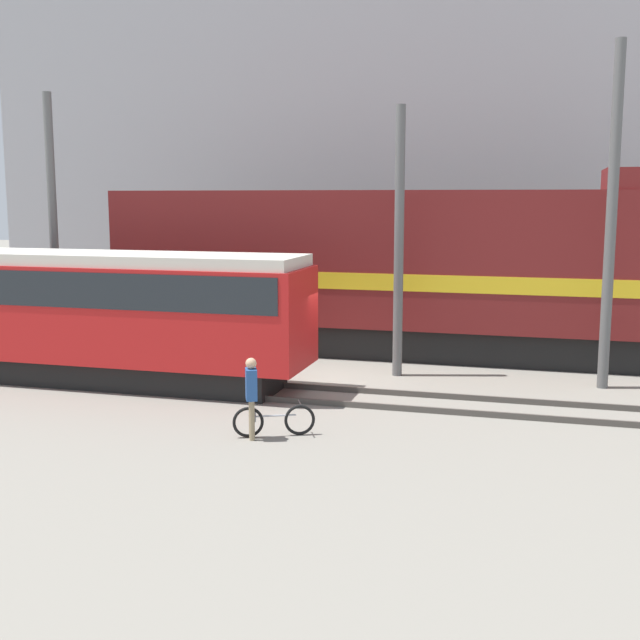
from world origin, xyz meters
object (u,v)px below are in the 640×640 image
at_px(bicycle, 274,421).
at_px(person, 251,390).
at_px(utility_pole_right, 611,218).
at_px(utility_pole_left, 53,226).
at_px(streetcar, 74,308).
at_px(freight_locomotive, 398,270).
at_px(utility_pole_center, 399,243).

relative_size(bicycle, person, 0.93).
bearing_deg(bicycle, utility_pole_right, 43.02).
bearing_deg(utility_pole_left, streetcar, -49.94).
relative_size(person, utility_pole_left, 0.21).
bearing_deg(utility_pole_left, freight_locomotive, 16.38).
height_order(freight_locomotive, person, freight_locomotive).
relative_size(freight_locomotive, streetcar, 1.40).
xyz_separation_m(bicycle, utility_pole_right, (6.89, 6.43, 4.08)).
bearing_deg(utility_pole_left, person, -36.80).
relative_size(streetcar, utility_pole_center, 1.75).
xyz_separation_m(utility_pole_left, utility_pole_center, (10.83, 0.00, -0.35)).
height_order(streetcar, utility_pole_center, utility_pole_center).
xyz_separation_m(freight_locomotive, utility_pole_center, (0.55, -3.02, 1.00)).
height_order(freight_locomotive, bicycle, freight_locomotive).
xyz_separation_m(bicycle, person, (-0.37, -0.32, 0.71)).
distance_m(person, utility_pole_left, 11.66).
distance_m(bicycle, utility_pole_right, 10.27).
distance_m(utility_pole_left, utility_pole_center, 10.84).
height_order(utility_pole_left, utility_pole_center, utility_pole_left).
xyz_separation_m(freight_locomotive, utility_pole_right, (6.01, -3.02, 1.72)).
height_order(streetcar, utility_pole_left, utility_pole_left).
relative_size(streetcar, person, 7.58).
bearing_deg(freight_locomotive, utility_pole_right, -26.69).
distance_m(bicycle, utility_pole_left, 11.98).
bearing_deg(streetcar, utility_pole_right, 12.39).
xyz_separation_m(streetcar, utility_pole_center, (8.29, 3.02, 1.70)).
relative_size(freight_locomotive, utility_pole_right, 2.06).
relative_size(bicycle, utility_pole_right, 0.18).
bearing_deg(utility_pole_right, person, -137.09).
xyz_separation_m(person, utility_pole_center, (1.81, 6.75, 2.66)).
bearing_deg(freight_locomotive, bicycle, -95.32).
bearing_deg(bicycle, streetcar, 153.58).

